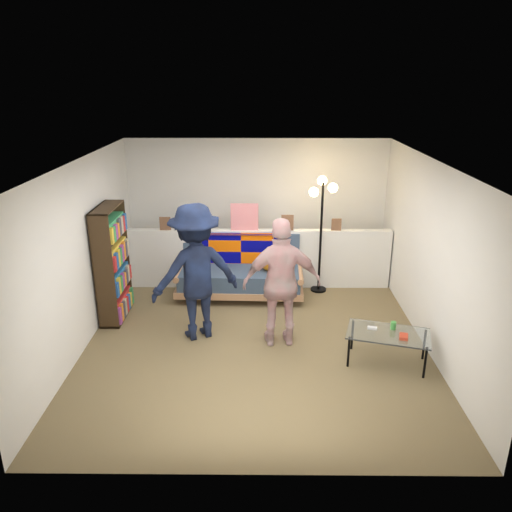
% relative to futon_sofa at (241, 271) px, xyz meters
% --- Properties ---
extents(ground, '(5.00, 5.00, 0.00)m').
position_rel_futon_sofa_xyz_m(ground, '(0.25, -1.48, -0.40)').
color(ground, brown).
rests_on(ground, ground).
extents(room_shell, '(4.60, 5.05, 2.45)m').
position_rel_futon_sofa_xyz_m(room_shell, '(0.25, -1.01, 1.27)').
color(room_shell, silver).
rests_on(room_shell, ground).
extents(half_wall_ledge, '(4.45, 0.15, 1.00)m').
position_rel_futon_sofa_xyz_m(half_wall_ledge, '(0.25, 0.32, 0.10)').
color(half_wall_ledge, silver).
rests_on(half_wall_ledge, ground).
extents(ledge_decor, '(2.97, 0.02, 0.45)m').
position_rel_futon_sofa_xyz_m(ledge_decor, '(0.02, 0.30, 0.77)').
color(ledge_decor, brown).
rests_on(ledge_decor, half_wall_ledge).
extents(futon_sofa, '(2.05, 1.04, 0.87)m').
position_rel_futon_sofa_xyz_m(futon_sofa, '(0.00, 0.00, 0.00)').
color(futon_sofa, '#AB7953').
rests_on(futon_sofa, ground).
extents(bookshelf, '(0.28, 0.84, 1.68)m').
position_rel_futon_sofa_xyz_m(bookshelf, '(-1.83, -0.83, 0.38)').
color(bookshelf, black).
rests_on(bookshelf, ground).
extents(coffee_table, '(1.10, 0.79, 0.52)m').
position_rel_futon_sofa_xyz_m(coffee_table, '(1.89, -2.10, -0.02)').
color(coffee_table, black).
rests_on(coffee_table, ground).
extents(floor_lamp, '(0.44, 0.36, 1.90)m').
position_rel_futon_sofa_xyz_m(floor_lamp, '(1.28, 0.18, 0.95)').
color(floor_lamp, black).
rests_on(floor_lamp, ground).
extents(person_left, '(1.38, 1.13, 1.86)m').
position_rel_futon_sofa_xyz_m(person_left, '(-0.55, -1.40, 0.53)').
color(person_left, black).
rests_on(person_left, ground).
extents(person_right, '(1.05, 0.50, 1.73)m').
position_rel_futon_sofa_xyz_m(person_right, '(0.58, -1.60, 0.46)').
color(person_right, pink).
rests_on(person_right, ground).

